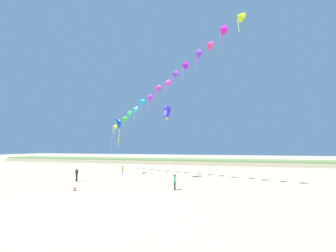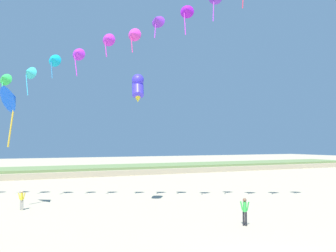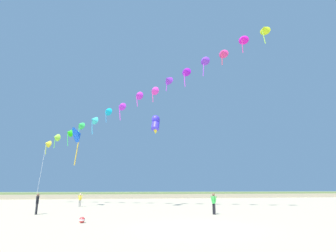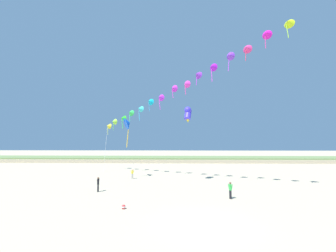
% 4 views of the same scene
% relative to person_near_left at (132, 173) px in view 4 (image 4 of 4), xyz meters
% --- Properties ---
extents(ground_plane, '(240.00, 240.00, 0.00)m').
position_rel_person_near_left_xyz_m(ground_plane, '(8.48, -18.38, -0.87)').
color(ground_plane, tan).
extents(dune_ridge, '(120.00, 11.46, 1.27)m').
position_rel_person_near_left_xyz_m(dune_ridge, '(8.48, 29.33, -0.24)').
color(dune_ridge, tan).
rests_on(dune_ridge, ground).
extents(person_near_left, '(0.53, 0.21, 1.51)m').
position_rel_person_near_left_xyz_m(person_near_left, '(0.00, 0.00, 0.00)').
color(person_near_left, gray).
rests_on(person_near_left, ground).
extents(person_near_right, '(0.41, 0.53, 1.69)m').
position_rel_person_near_left_xyz_m(person_near_right, '(12.07, -11.58, 0.11)').
color(person_near_right, black).
rests_on(person_near_right, ground).
extents(person_mid_center, '(0.23, 0.59, 1.67)m').
position_rel_person_near_left_xyz_m(person_mid_center, '(-2.27, -8.83, 0.10)').
color(person_mid_center, black).
rests_on(person_mid_center, ground).
extents(kite_banner_string, '(27.05, 20.77, 19.47)m').
position_rel_person_near_left_xyz_m(kite_banner_string, '(6.14, -0.77, 12.77)').
color(kite_banner_string, gold).
extents(large_kite_low_lead, '(1.35, 1.70, 2.30)m').
position_rel_person_near_left_xyz_m(large_kite_low_lead, '(8.39, -2.70, 8.76)').
color(large_kite_low_lead, '#3D31E8').
extents(large_kite_mid_trail, '(2.09, 2.46, 4.87)m').
position_rel_person_near_left_xyz_m(large_kite_mid_trail, '(-0.84, 0.25, 7.67)').
color(large_kite_mid_trail, blue).
extents(beach_ball, '(0.36, 0.36, 0.36)m').
position_rel_person_near_left_xyz_m(beach_ball, '(2.11, -15.15, -0.69)').
color(beach_ball, red).
rests_on(beach_ball, ground).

